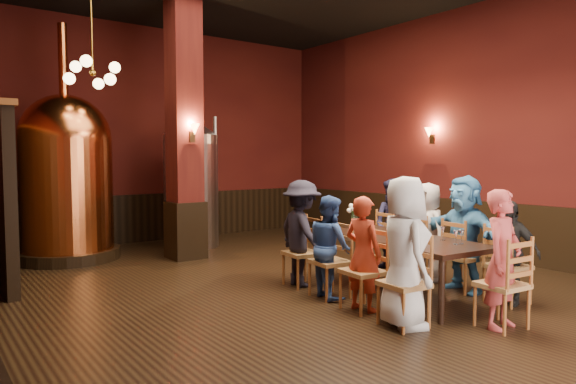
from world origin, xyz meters
TOP-DOWN VIEW (x-y plane):
  - room at (0.00, 0.00)m, footprint 10.00×10.02m
  - wainscot_right at (3.96, 0.00)m, footprint 0.08×9.90m
  - wainscot_back at (0.00, 4.96)m, footprint 7.90×0.08m
  - column at (-0.30, 2.80)m, footprint 0.58×0.58m
  - pendant_cluster at (-1.80, 2.90)m, footprint 0.90×0.90m
  - sconce_wall at (3.90, 0.80)m, footprint 0.20×0.20m
  - sconce_column at (-0.30, 2.50)m, footprint 0.20×0.20m
  - dining_table at (0.88, -1.04)m, footprint 1.23×2.49m
  - chair_0 at (-0.06, -1.95)m, footprint 0.50×0.50m
  - person_0 at (-0.06, -1.95)m, footprint 0.78×0.91m
  - chair_1 at (0.00, -1.29)m, footprint 0.50×0.50m
  - person_1 at (0.00, -1.29)m, footprint 0.38×0.52m
  - chair_2 at (0.07, -0.63)m, footprint 0.50×0.50m
  - person_2 at (0.07, -0.63)m, footprint 0.46×0.69m
  - chair_3 at (0.14, 0.04)m, footprint 0.50×0.50m
  - person_3 at (0.14, 0.04)m, footprint 0.67×1.01m
  - chair_4 at (1.63, -2.12)m, footprint 0.50×0.50m
  - person_4 at (1.63, -2.12)m, footprint 0.44×0.78m
  - chair_5 at (1.70, -1.46)m, footprint 0.50×0.50m
  - person_5 at (1.70, -1.46)m, footprint 0.70×1.49m
  - chair_6 at (1.76, -0.80)m, footprint 0.50×0.50m
  - person_6 at (1.76, -0.80)m, footprint 0.57×0.76m
  - chair_7 at (1.83, -0.13)m, footprint 0.50×0.50m
  - person_7 at (1.83, -0.13)m, footprint 0.52×0.77m
  - chair_8 at (0.73, -2.59)m, footprint 0.50×0.50m
  - person_8 at (0.73, -2.59)m, footprint 0.57×0.42m
  - copper_kettle at (-2.01, 3.89)m, footprint 1.91×1.91m
  - steel_vessel at (0.31, 3.82)m, footprint 1.12×1.12m
  - rose_vase at (1.05, -0.06)m, footprint 0.21×0.21m
  - wine_glass_0 at (1.10, -1.57)m, footprint 0.07×0.07m
  - wine_glass_1 at (0.84, -1.16)m, footprint 0.07×0.07m
  - wine_glass_2 at (0.64, -0.61)m, footprint 0.07×0.07m
  - wine_glass_3 at (0.97, -1.85)m, footprint 0.07×0.07m
  - wine_glass_4 at (1.02, -1.13)m, footprint 0.07×0.07m
  - wine_glass_5 at (0.62, -0.72)m, footprint 0.07×0.07m
  - wine_glass_6 at (1.11, -1.13)m, footprint 0.07×0.07m
  - wine_glass_7 at (0.69, -1.60)m, footprint 0.07×0.07m
  - wine_glass_8 at (1.17, -0.60)m, footprint 0.07×0.07m
  - wine_glass_9 at (1.04, -1.87)m, footprint 0.07×0.07m

SIDE VIEW (x-z plane):
  - chair_0 at x=-0.06m, z-range 0.00..0.92m
  - chair_1 at x=0.00m, z-range 0.00..0.92m
  - chair_2 at x=0.07m, z-range 0.00..0.92m
  - chair_3 at x=0.14m, z-range 0.00..0.92m
  - chair_4 at x=1.63m, z-range 0.00..0.92m
  - chair_5 at x=1.70m, z-range 0.00..0.92m
  - chair_6 at x=1.76m, z-range 0.00..0.92m
  - chair_7 at x=1.83m, z-range 0.00..0.92m
  - chair_8 at x=0.73m, z-range 0.00..0.92m
  - wainscot_right at x=3.96m, z-range 0.00..1.00m
  - wainscot_back at x=0.00m, z-range 0.00..1.00m
  - person_4 at x=1.63m, z-range 0.00..1.26m
  - person_2 at x=0.07m, z-range 0.00..1.30m
  - person_1 at x=0.00m, z-range 0.00..1.33m
  - dining_table at x=0.88m, z-range 0.31..1.06m
  - person_6 at x=1.76m, z-range 0.00..1.41m
  - person_7 at x=1.83m, z-range 0.00..1.45m
  - person_8 at x=0.73m, z-range 0.00..1.45m
  - person_3 at x=0.14m, z-range 0.00..1.46m
  - person_5 at x=1.70m, z-range 0.00..1.54m
  - person_0 at x=-0.06m, z-range 0.00..1.58m
  - wine_glass_0 at x=1.10m, z-range 0.75..0.92m
  - wine_glass_1 at x=0.84m, z-range 0.75..0.92m
  - wine_glass_2 at x=0.64m, z-range 0.75..0.92m
  - wine_glass_3 at x=0.97m, z-range 0.75..0.92m
  - wine_glass_4 at x=1.02m, z-range 0.75..0.92m
  - wine_glass_5 at x=0.62m, z-range 0.75..0.92m
  - wine_glass_6 at x=1.11m, z-range 0.75..0.92m
  - wine_glass_7 at x=0.69m, z-range 0.75..0.92m
  - wine_glass_8 at x=1.17m, z-range 0.75..0.92m
  - wine_glass_9 at x=1.04m, z-range 0.75..0.92m
  - rose_vase at x=1.05m, z-range 0.80..1.16m
  - steel_vessel at x=0.31m, z-range 0.00..2.57m
  - copper_kettle at x=-2.01m, z-range -0.55..3.49m
  - sconce_wall at x=3.90m, z-range 2.02..2.38m
  - sconce_column at x=-0.30m, z-range 2.02..2.38m
  - room at x=0.00m, z-range 0.00..4.50m
  - column at x=-0.30m, z-range 0.00..4.50m
  - pendant_cluster at x=-1.80m, z-range 2.25..3.95m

